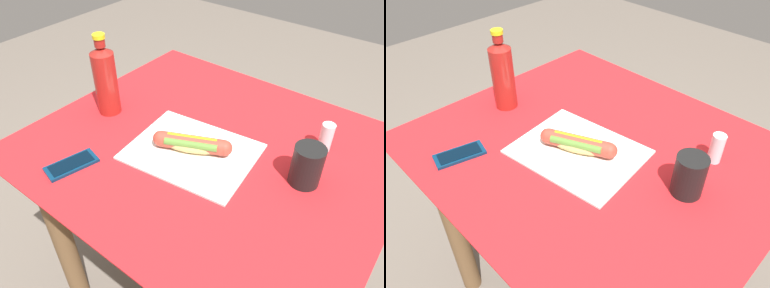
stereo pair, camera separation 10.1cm
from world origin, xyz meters
TOP-DOWN VIEW (x-y plane):
  - dining_table at (0.00, 0.00)m, footprint 0.98×0.85m
  - paper_wrapper at (0.02, 0.05)m, footprint 0.37×0.31m
  - hot_dog at (0.02, 0.05)m, footprint 0.21×0.12m
  - cell_phone at (0.24, 0.29)m, footprint 0.09×0.15m
  - soda_bottle at (0.35, 0.05)m, footprint 0.07×0.07m
  - drinking_cup at (-0.27, -0.03)m, footprint 0.08×0.08m
  - salt_shaker at (-0.26, -0.19)m, footprint 0.04×0.04m

SIDE VIEW (x-z plane):
  - dining_table at x=0.00m, z-range 0.23..1.01m
  - paper_wrapper at x=0.02m, z-range 0.78..0.79m
  - cell_phone at x=0.24m, z-range 0.78..0.79m
  - hot_dog at x=0.02m, z-range 0.79..0.84m
  - salt_shaker at x=-0.26m, z-range 0.78..0.87m
  - drinking_cup at x=-0.27m, z-range 0.78..0.89m
  - soda_bottle at x=0.35m, z-range 0.77..1.02m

